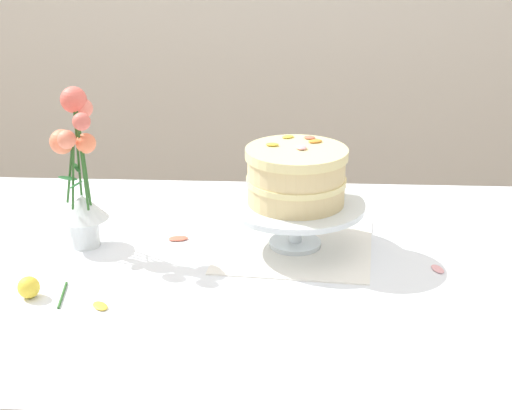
{
  "coord_description": "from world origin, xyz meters",
  "views": [
    {
      "loc": [
        0.13,
        -1.47,
        1.45
      ],
      "look_at": [
        0.05,
        0.03,
        0.86
      ],
      "focal_mm": 56.83,
      "sensor_mm": 36.0,
      "label": 1
    }
  ],
  "objects": [
    {
      "name": "layer_cake",
      "position": [
        0.13,
        0.1,
        0.9
      ],
      "size": [
        0.21,
        0.21,
        0.12
      ],
      "color": "beige",
      "rests_on": "cake_stand"
    },
    {
      "name": "linen_napkin",
      "position": [
        0.13,
        0.1,
        0.74
      ],
      "size": [
        0.35,
        0.35,
        0.0
      ],
      "primitive_type": "cube",
      "rotation": [
        0.0,
        0.0,
        -0.09
      ],
      "color": "white",
      "rests_on": "dining_table"
    },
    {
      "name": "flower_vase",
      "position": [
        -0.32,
        0.08,
        0.89
      ],
      "size": [
        0.11,
        0.11,
        0.34
      ],
      "color": "silver",
      "rests_on": "dining_table"
    },
    {
      "name": "cake_stand",
      "position": [
        0.13,
        0.1,
        0.82
      ],
      "size": [
        0.29,
        0.29,
        0.1
      ],
      "color": "silver",
      "rests_on": "linen_napkin"
    },
    {
      "name": "dining_table",
      "position": [
        0.0,
        -0.03,
        0.65
      ],
      "size": [
        1.4,
        1.0,
        0.74
      ],
      "color": "white",
      "rests_on": "ground"
    },
    {
      "name": "loose_petal_0",
      "position": [
        -0.4,
        0.21,
        0.74
      ],
      "size": [
        0.03,
        0.04,
        0.01
      ],
      "primitive_type": "ellipsoid",
      "rotation": [
        0.0,
        0.0,
        4.74
      ],
      "color": "#E56B51",
      "rests_on": "dining_table"
    },
    {
      "name": "fallen_rose",
      "position": [
        -0.36,
        -0.16,
        0.76
      ],
      "size": [
        0.09,
        0.1,
        0.04
      ],
      "color": "#2D6028",
      "rests_on": "dining_table"
    },
    {
      "name": "loose_petal_1",
      "position": [
        0.42,
        0.0,
        0.74
      ],
      "size": [
        0.03,
        0.04,
        0.01
      ],
      "primitive_type": "ellipsoid",
      "rotation": [
        0.0,
        0.0,
        1.89
      ],
      "color": "pink",
      "rests_on": "dining_table"
    },
    {
      "name": "loose_petal_3",
      "position": [
        -0.22,
        -0.19,
        0.74
      ],
      "size": [
        0.04,
        0.05,
        0.01
      ],
      "primitive_type": "ellipsoid",
      "rotation": [
        0.0,
        0.0,
        2.23
      ],
      "color": "yellow",
      "rests_on": "dining_table"
    },
    {
      "name": "loose_petal_2",
      "position": [
        -0.12,
        0.12,
        0.74
      ],
      "size": [
        0.05,
        0.03,
        0.01
      ],
      "primitive_type": "ellipsoid",
      "rotation": [
        0.0,
        0.0,
        3.33
      ],
      "color": "#E56B51",
      "rests_on": "dining_table"
    }
  ]
}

